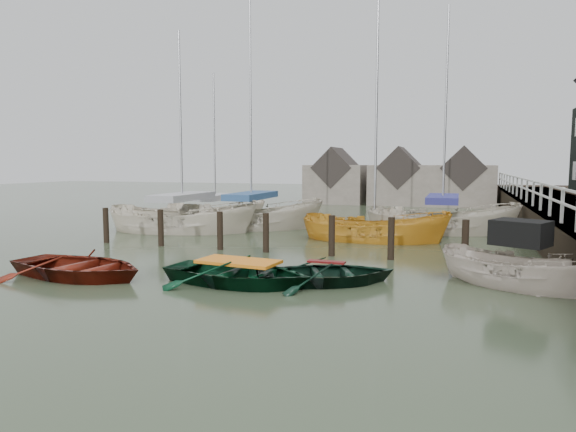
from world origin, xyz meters
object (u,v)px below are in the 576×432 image
(rowboat_dkgreen, at_px, (326,283))
(sailboat_d, at_px, (442,231))
(sailboat_e, at_px, (216,220))
(rowboat_green, at_px, (239,284))
(sailboat_b, at_px, (251,227))
(sailboat_a, at_px, (183,231))
(rowboat_red, at_px, (80,277))
(motorboat, at_px, (519,284))
(sailboat_c, at_px, (374,240))

(rowboat_dkgreen, bearing_deg, sailboat_d, -37.87)
(sailboat_e, bearing_deg, rowboat_dkgreen, -153.16)
(rowboat_green, distance_m, sailboat_b, 11.46)
(sailboat_a, distance_m, sailboat_d, 11.88)
(rowboat_red, height_order, rowboat_dkgreen, rowboat_red)
(motorboat, distance_m, sailboat_a, 15.14)
(rowboat_red, distance_m, sailboat_d, 15.73)
(rowboat_green, xyz_separation_m, motorboat, (6.96, 1.92, 0.10))
(rowboat_green, relative_size, sailboat_d, 0.36)
(rowboat_dkgreen, distance_m, sailboat_d, 11.48)
(rowboat_dkgreen, distance_m, sailboat_c, 7.88)
(rowboat_red, height_order, motorboat, motorboat)
(rowboat_green, distance_m, sailboat_a, 10.86)
(sailboat_d, bearing_deg, sailboat_b, 92.46)
(rowboat_dkgreen, height_order, motorboat, motorboat)
(rowboat_dkgreen, relative_size, sailboat_d, 0.33)
(rowboat_green, distance_m, sailboat_c, 8.99)
(sailboat_d, xyz_separation_m, sailboat_e, (-11.98, 1.13, 0.00))
(sailboat_c, relative_size, sailboat_e, 1.19)
(sailboat_e, bearing_deg, sailboat_d, -105.86)
(sailboat_a, xyz_separation_m, sailboat_b, (2.55, 2.11, 0.00))
(rowboat_green, bearing_deg, sailboat_d, -15.43)
(sailboat_c, xyz_separation_m, sailboat_d, (2.56, 3.31, 0.05))
(rowboat_green, xyz_separation_m, sailboat_a, (-6.63, 8.60, 0.06))
(sailboat_b, distance_m, sailboat_d, 8.92)
(motorboat, bearing_deg, sailboat_a, 90.25)
(sailboat_d, bearing_deg, sailboat_e, 78.56)
(sailboat_a, distance_m, sailboat_c, 8.82)
(rowboat_red, bearing_deg, rowboat_dkgreen, -70.04)
(motorboat, xyz_separation_m, sailboat_a, (-13.59, 6.67, -0.04))
(sailboat_a, xyz_separation_m, sailboat_e, (-0.60, 4.56, 0.01))
(sailboat_b, relative_size, sailboat_e, 1.36)
(sailboat_c, bearing_deg, sailboat_e, 65.19)
(rowboat_red, xyz_separation_m, sailboat_e, (-2.70, 13.83, 0.06))
(rowboat_dkgreen, relative_size, sailboat_a, 0.36)
(sailboat_c, bearing_deg, motorboat, -144.49)
(sailboat_b, bearing_deg, sailboat_c, -127.69)
(rowboat_dkgreen, relative_size, motorboat, 0.82)
(sailboat_d, bearing_deg, rowboat_green, 152.41)
(rowboat_red, xyz_separation_m, sailboat_b, (0.45, 11.38, 0.06))
(rowboat_dkgreen, bearing_deg, rowboat_green, 86.42)
(rowboat_green, distance_m, motorboat, 7.22)
(rowboat_red, distance_m, motorboat, 11.79)
(rowboat_red, distance_m, sailboat_a, 9.51)
(sailboat_a, bearing_deg, motorboat, -125.50)
(sailboat_e, bearing_deg, sailboat_c, -125.72)
(rowboat_red, height_order, rowboat_green, rowboat_red)
(rowboat_green, relative_size, rowboat_dkgreen, 1.11)
(rowboat_dkgreen, height_order, sailboat_d, sailboat_d)
(rowboat_red, xyz_separation_m, rowboat_dkgreen, (6.69, 1.52, 0.00))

